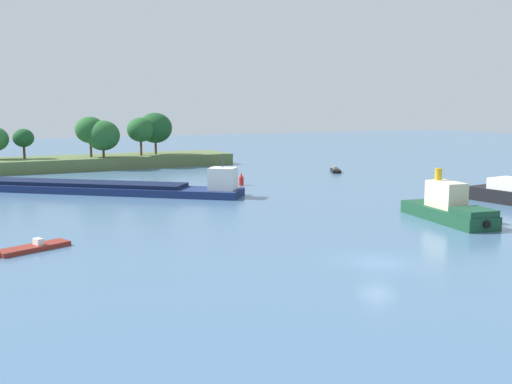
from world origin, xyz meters
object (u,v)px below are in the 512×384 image
Objects in this scene: small_motorboat at (336,171)px; fishing_skiff at (33,247)px; cargo_barge at (101,187)px; tugboat at (449,208)px; channel_buoy_red at (241,180)px.

fishing_skiff is (-54.18, -35.45, -0.08)m from small_motorboat.
small_motorboat is (42.35, 6.31, -0.50)m from cargo_barge.
tugboat is at bearing -111.08° from small_motorboat.
tugboat reaches higher than small_motorboat.
tugboat is 34.41m from channel_buoy_red.
small_motorboat is at bearing 19.81° from channel_buoy_red.
small_motorboat is at bearing 8.47° from cargo_barge.
channel_buoy_red is (-22.45, -8.09, 0.52)m from small_motorboat.
cargo_barge is at bearing 126.35° from tugboat.
cargo_barge is at bearing 174.89° from channel_buoy_red.
small_motorboat reaches higher than fishing_skiff.
small_motorboat is at bearing 33.20° from fishing_skiff.
cargo_barge is 17.94× the size of channel_buoy_red.
tugboat reaches higher than channel_buoy_red.
tugboat is at bearing -9.65° from fishing_skiff.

